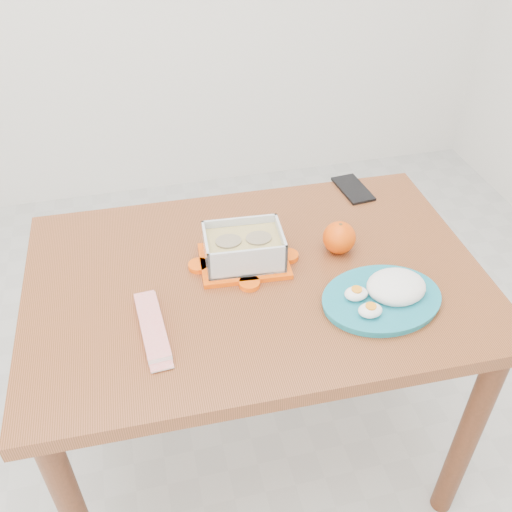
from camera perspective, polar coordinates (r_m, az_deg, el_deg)
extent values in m
plane|color=#B7B7B2|center=(1.95, -2.77, -20.65)|extent=(3.50, 3.50, 0.00)
cube|color=brown|center=(1.43, 0.00, -2.48)|extent=(1.15, 0.78, 0.04)
cylinder|color=#602E18|center=(1.68, 20.38, -16.55)|extent=(0.06, 0.06, 0.71)
cylinder|color=#602E18|center=(1.92, -17.12, -6.76)|extent=(0.06, 0.06, 0.71)
cylinder|color=#602E18|center=(2.04, 12.05, -2.49)|extent=(0.06, 0.06, 0.71)
cube|color=#FF5307|center=(1.45, -1.21, -0.49)|extent=(0.23, 0.18, 0.01)
cube|color=silver|center=(1.42, -1.24, 0.97)|extent=(0.20, 0.15, 0.08)
cube|color=tan|center=(1.43, -1.23, 0.73)|extent=(0.19, 0.14, 0.05)
cylinder|color=#837156|center=(1.41, -2.76, 1.17)|extent=(0.07, 0.07, 0.02)
cylinder|color=#837156|center=(1.42, 0.26, 1.49)|extent=(0.07, 0.07, 0.02)
sphere|color=#E33E04|center=(1.48, 8.32, 1.83)|extent=(0.09, 0.09, 0.09)
cylinder|color=teal|center=(1.37, 12.41, -4.28)|extent=(0.30, 0.30, 0.02)
ellipsoid|color=white|center=(1.37, 13.92, -2.59)|extent=(0.15, 0.13, 0.06)
ellipsoid|color=white|center=(1.34, 9.98, -3.73)|extent=(0.06, 0.05, 0.03)
ellipsoid|color=white|center=(1.31, 11.35, -5.35)|extent=(0.06, 0.05, 0.03)
cube|color=red|center=(1.30, -10.32, -7.01)|extent=(0.06, 0.21, 0.02)
cube|color=black|center=(1.75, 9.67, 6.63)|extent=(0.09, 0.16, 0.01)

